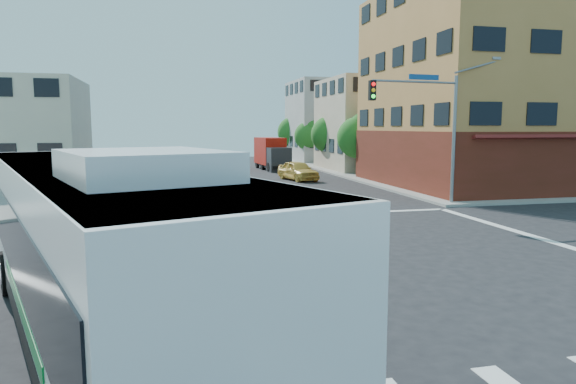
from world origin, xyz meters
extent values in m
plane|color=black|center=(0.00, 0.00, 0.00)|extent=(120.00, 120.00, 0.00)
cube|color=gray|center=(35.00, 35.00, 0.07)|extent=(50.00, 50.00, 0.15)
cube|color=#B67C41|center=(20.00, 18.50, 7.00)|extent=(18.00, 15.00, 14.00)
cube|color=#5E1F15|center=(20.00, 18.50, 2.00)|extent=(18.09, 15.08, 4.00)
cube|color=#C6B397|center=(17.00, 34.00, 4.50)|extent=(12.00, 10.00, 9.00)
cube|color=#A9A9A3|center=(17.00, 48.00, 5.00)|extent=(12.00, 10.00, 10.00)
cube|color=#BDB39D|center=(-17.00, 30.00, 4.00)|extent=(12.00, 10.00, 8.00)
cylinder|color=gray|center=(10.80, 10.80, 3.50)|extent=(0.18, 0.18, 7.00)
cylinder|color=gray|center=(8.30, 10.55, 6.60)|extent=(5.01, 0.62, 0.12)
cube|color=black|center=(5.80, 10.30, 6.10)|extent=(0.32, 0.30, 1.00)
sphere|color=#FF0C0C|center=(5.80, 10.13, 6.40)|extent=(0.20, 0.20, 0.20)
sphere|color=yellow|center=(5.80, 10.13, 6.10)|extent=(0.20, 0.20, 0.20)
sphere|color=#19FF33|center=(5.80, 10.13, 5.80)|extent=(0.20, 0.20, 0.20)
cube|color=navy|center=(8.80, 10.60, 6.85)|extent=(1.80, 0.22, 0.28)
cube|color=gray|center=(13.30, 11.05, 8.00)|extent=(0.50, 0.22, 0.14)
cylinder|color=#372414|center=(11.80, 28.00, 0.96)|extent=(0.28, 0.28, 1.92)
sphere|color=#1E5819|center=(11.80, 28.00, 3.37)|extent=(3.60, 3.60, 3.60)
sphere|color=#1E5819|center=(12.20, 27.70, 4.27)|extent=(2.52, 2.52, 2.52)
cylinder|color=#372414|center=(11.80, 36.00, 1.00)|extent=(0.28, 0.28, 1.99)
sphere|color=#1E5819|center=(11.80, 36.00, 3.51)|extent=(3.80, 3.80, 3.80)
sphere|color=#1E5819|center=(12.20, 35.70, 4.46)|extent=(2.66, 2.66, 2.66)
cylinder|color=#372414|center=(11.80, 44.00, 0.94)|extent=(0.28, 0.28, 1.89)
sphere|color=#1E5819|center=(11.80, 44.00, 3.25)|extent=(3.40, 3.40, 3.40)
sphere|color=#1E5819|center=(12.20, 43.70, 4.10)|extent=(2.38, 2.38, 2.38)
cylinder|color=#372414|center=(11.80, 52.00, 1.01)|extent=(0.28, 0.28, 2.03)
sphere|color=#1E5819|center=(11.80, 52.00, 3.63)|extent=(4.00, 4.00, 4.00)
sphere|color=#1E5819|center=(12.20, 51.70, 4.63)|extent=(2.80, 2.80, 2.80)
cube|color=black|center=(-5.76, -4.02, 0.61)|extent=(7.02, 13.47, 0.50)
cube|color=white|center=(-5.76, -4.02, 1.96)|extent=(7.00, 13.44, 3.15)
cube|color=black|center=(-5.76, -4.02, 2.15)|extent=(6.92, 13.09, 1.38)
cube|color=black|center=(-7.91, 2.18, 2.04)|extent=(2.47, 0.91, 1.49)
cube|color=#E5590C|center=(-7.92, 2.21, 3.15)|extent=(2.01, 0.74, 0.31)
cube|color=white|center=(-5.76, -4.02, 3.47)|extent=(6.86, 13.17, 0.13)
cube|color=white|center=(-4.68, -7.15, 3.73)|extent=(2.66, 2.94, 0.40)
cube|color=#0A692A|center=(-6.92, -5.00, 1.16)|extent=(2.01, 5.75, 0.31)
cube|color=#0A692A|center=(-4.24, -4.07, 1.16)|extent=(2.01, 5.75, 0.31)
cylinder|color=black|center=(-8.40, -0.44, 0.57)|extent=(0.69, 1.19, 1.15)
cylinder|color=#99999E|center=(-8.54, -0.49, 0.57)|extent=(0.23, 0.56, 0.57)
cylinder|color=black|center=(-5.90, 0.42, 0.57)|extent=(0.69, 1.19, 1.15)
cylinder|color=#99999E|center=(-5.76, 0.47, 0.57)|extent=(0.23, 0.56, 0.57)
cylinder|color=#99999E|center=(-2.98, -7.54, 0.57)|extent=(0.23, 0.56, 0.57)
cube|color=#232428|center=(6.02, 33.80, 1.16)|extent=(2.18, 2.09, 2.32)
cube|color=black|center=(6.08, 32.96, 1.51)|extent=(1.87, 0.20, 0.89)
cube|color=#AC140A|center=(5.80, 37.18, 1.87)|extent=(2.47, 5.12, 2.67)
cube|color=black|center=(5.87, 36.11, 0.49)|extent=(2.43, 7.24, 0.27)
cylinder|color=black|center=(5.08, 33.92, 0.45)|extent=(0.31, 0.91, 0.89)
cylinder|color=black|center=(6.94, 34.04, 0.45)|extent=(0.31, 0.91, 0.89)
cylinder|color=black|center=(4.90, 36.49, 0.45)|extent=(0.31, 0.91, 0.89)
cylinder|color=black|center=(6.77, 36.62, 0.45)|extent=(0.31, 0.91, 0.89)
cylinder|color=black|center=(4.75, 38.72, 0.45)|extent=(0.31, 0.91, 0.89)
cylinder|color=black|center=(6.62, 38.84, 0.45)|extent=(0.31, 0.91, 0.89)
imported|color=gold|center=(5.83, 25.60, 0.78)|extent=(2.87, 4.91, 1.57)
camera|label=1|loc=(-4.35, -14.39, 4.24)|focal=32.00mm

